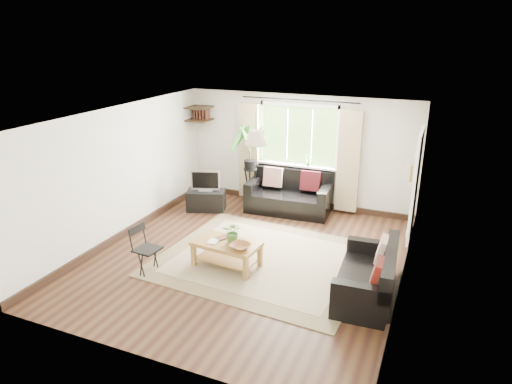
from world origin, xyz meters
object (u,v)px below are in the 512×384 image
at_px(coffee_table, 227,254).
at_px(folding_chair, 147,250).
at_px(palm_stand, 250,166).
at_px(sofa_right, 367,273).
at_px(sofa_back, 289,193).
at_px(tv_stand, 206,200).

xyz_separation_m(coffee_table, folding_chair, (-1.06, -0.65, 0.17)).
bearing_deg(palm_stand, sofa_right, -42.39).
distance_m(sofa_back, tv_stand, 1.77).
height_order(sofa_right, tv_stand, sofa_right).
bearing_deg(tv_stand, palm_stand, 23.93).
bearing_deg(sofa_right, sofa_back, -145.10).
bearing_deg(palm_stand, tv_stand, -137.22).
relative_size(palm_stand, folding_chair, 2.28).
bearing_deg(coffee_table, sofa_back, 86.86).
bearing_deg(tv_stand, folding_chair, -99.49).
bearing_deg(sofa_back, tv_stand, -163.88).
height_order(palm_stand, folding_chair, palm_stand).
bearing_deg(sofa_right, tv_stand, -122.17).
distance_m(sofa_right, folding_chair, 3.36).
bearing_deg(folding_chair, palm_stand, 0.42).
xyz_separation_m(palm_stand, folding_chair, (-0.28, -3.39, -0.50)).
distance_m(tv_stand, folding_chair, 2.76).
relative_size(sofa_back, coffee_table, 1.62).
relative_size(sofa_back, folding_chair, 2.24).
bearing_deg(sofa_back, folding_chair, -113.52).
bearing_deg(tv_stand, sofa_right, -47.79).
bearing_deg(sofa_back, sofa_right, -55.32).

